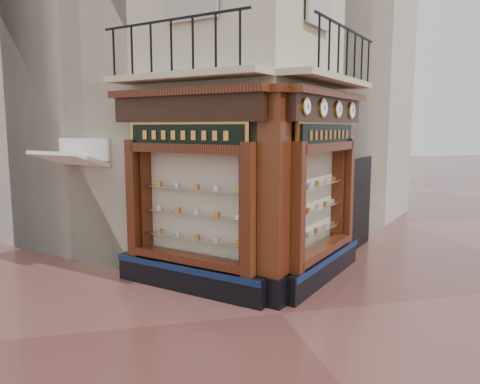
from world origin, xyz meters
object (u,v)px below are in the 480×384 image
object	(u,v)px
clock_c	(338,109)
clock_d	(352,111)
clock_b	(323,108)
awning	(74,269)
signboard_right	(327,135)
clock_a	(306,106)
signboard_left	(185,135)
corner_pilaster	(274,200)

from	to	relation	value
clock_c	clock_d	bearing A→B (deg)	0.00
clock_b	clock_c	world-z (taller)	clock_b
awning	signboard_right	distance (m)	6.50
clock_a	signboard_left	distance (m)	2.35
clock_d	signboard_right	distance (m)	1.28
corner_pilaster	signboard_right	bearing A→B (deg)	-10.25
clock_b	signboard_right	bearing A→B (deg)	11.38
corner_pilaster	signboard_left	bearing A→B (deg)	100.25
signboard_right	clock_a	bearing A→B (deg)	-175.34
clock_c	awning	world-z (taller)	clock_c
clock_a	clock_b	size ratio (longest dim) A/B	0.86
awning	signboard_right	bearing A→B (deg)	-156.82
corner_pilaster	clock_d	xyz separation A→B (m)	(2.36, 1.76, 1.67)
clock_b	clock_c	bearing A→B (deg)	-0.00
clock_a	clock_c	world-z (taller)	clock_c
clock_b	clock_d	size ratio (longest dim) A/B	0.97
corner_pilaster	clock_d	bearing A→B (deg)	-8.33
signboard_right	awning	bearing A→B (deg)	113.18
signboard_left	signboard_right	world-z (taller)	signboard_right
clock_a	clock_b	xyz separation A→B (m)	(0.57, 0.57, -0.00)
corner_pilaster	clock_c	world-z (taller)	corner_pilaster
clock_a	clock_d	world-z (taller)	clock_d
clock_d	awning	xyz separation A→B (m)	(-6.21, 1.38, -3.62)
clock_b	clock_d	distance (m)	1.71
clock_c	signboard_right	bearing A→B (deg)	159.82
corner_pilaster	awning	xyz separation A→B (m)	(-3.84, 3.14, -1.95)
corner_pilaster	signboard_right	distance (m)	2.12
clock_a	clock_d	xyz separation A→B (m)	(1.78, 1.78, -0.00)
clock_d	corner_pilaster	bearing A→B (deg)	171.67
clock_a	signboard_left	world-z (taller)	clock_a
corner_pilaster	clock_a	distance (m)	1.77
corner_pilaster	clock_d	size ratio (longest dim) A/B	10.72
clock_d	signboard_right	world-z (taller)	clock_d
corner_pilaster	signboard_left	distance (m)	2.12
awning	signboard_left	world-z (taller)	signboard_left
corner_pilaster	clock_b	xyz separation A→B (m)	(1.15, 0.55, 1.67)
clock_c	clock_d	distance (m)	0.86
clock_a	clock_d	bearing A→B (deg)	0.00
clock_a	awning	world-z (taller)	clock_a
corner_pilaster	clock_c	xyz separation A→B (m)	(1.75, 1.15, 1.67)
clock_c	signboard_left	distance (m)	3.26
signboard_right	clock_c	bearing A→B (deg)	-20.18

